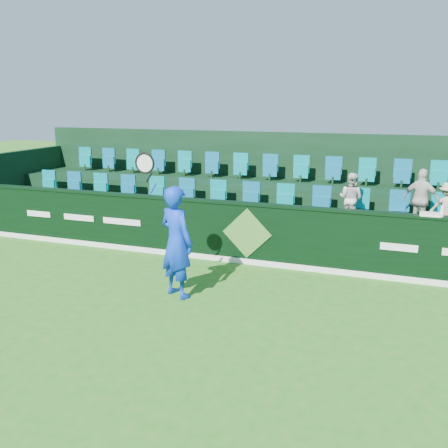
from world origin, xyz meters
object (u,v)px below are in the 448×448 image
at_px(tennis_player, 176,241).
at_px(spectator_left, 351,198).
at_px(towel, 430,214).
at_px(spectator_middle, 421,199).
at_px(drinks_bottle, 442,211).
at_px(spectator_right, 447,207).

distance_m(tennis_player, spectator_left, 4.31).
bearing_deg(towel, tennis_player, -152.18).
bearing_deg(spectator_left, tennis_player, 72.68).
xyz_separation_m(spectator_middle, drinks_bottle, (0.35, -1.12, 0.01)).
bearing_deg(spectator_middle, spectator_left, 19.16).
relative_size(towel, drinks_bottle, 1.77).
bearing_deg(spectator_left, spectator_right, -158.93).
relative_size(spectator_right, drinks_bottle, 4.88).
bearing_deg(spectator_middle, tennis_player, 58.44).
bearing_deg(spectator_left, towel, 165.98).
xyz_separation_m(spectator_left, spectator_right, (1.96, 0.00, -0.05)).
xyz_separation_m(spectator_left, drinks_bottle, (1.80, -1.12, 0.08)).
distance_m(spectator_right, drinks_bottle, 1.14).
height_order(tennis_player, spectator_left, tennis_player).
xyz_separation_m(spectator_right, drinks_bottle, (-0.16, -1.12, 0.14)).
bearing_deg(spectator_right, spectator_left, 4.13).
bearing_deg(drinks_bottle, spectator_middle, 107.34).
bearing_deg(spectator_middle, spectator_right, -160.84).
height_order(towel, drinks_bottle, drinks_bottle).
bearing_deg(drinks_bottle, tennis_player, -153.27).
bearing_deg(spectator_left, spectator_middle, -158.93).
bearing_deg(spectator_right, spectator_middle, 4.13).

